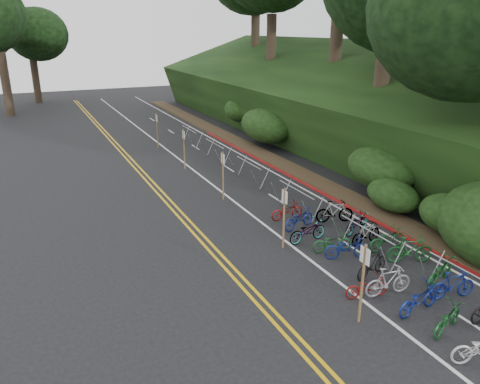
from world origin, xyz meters
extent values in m
plane|color=black|center=(0.00, 0.00, 0.00)|extent=(120.00, 120.00, 0.00)
cube|color=gold|center=(-2.15, 10.00, 0.00)|extent=(0.12, 80.00, 0.01)
cube|color=gold|center=(-1.85, 10.00, 0.00)|extent=(0.12, 80.00, 0.01)
cube|color=silver|center=(1.00, 10.00, 0.00)|extent=(0.12, 80.00, 0.01)
cube|color=silver|center=(5.20, 10.00, 0.00)|extent=(0.12, 80.00, 0.01)
cube|color=silver|center=(3.10, -2.00, 0.00)|extent=(0.10, 1.60, 0.01)
cube|color=silver|center=(3.10, 4.00, 0.00)|extent=(0.10, 1.60, 0.01)
cube|color=silver|center=(3.10, 10.00, 0.00)|extent=(0.10, 1.60, 0.01)
cube|color=silver|center=(3.10, 16.00, 0.00)|extent=(0.10, 1.60, 0.01)
cube|color=silver|center=(3.10, 22.00, 0.00)|extent=(0.10, 1.60, 0.01)
cube|color=silver|center=(3.10, 28.00, 0.00)|extent=(0.10, 1.60, 0.01)
cube|color=silver|center=(3.10, 34.00, 0.00)|extent=(0.10, 1.60, 0.01)
cube|color=maroon|center=(5.70, 12.00, 0.05)|extent=(0.25, 28.00, 0.10)
cube|color=black|center=(13.50, 22.00, 2.80)|extent=(12.32, 44.00, 9.11)
cube|color=#382819|center=(6.40, 22.00, 0.08)|extent=(1.40, 44.00, 0.16)
ellipsoid|color=#284C19|center=(7.20, 3.00, 1.04)|extent=(2.00, 2.80, 1.60)
ellipsoid|color=#284C19|center=(8.00, 8.00, 1.55)|extent=(2.60, 3.64, 2.08)
ellipsoid|color=#284C19|center=(9.20, 14.00, 1.99)|extent=(2.20, 3.08, 1.76)
ellipsoid|color=#284C19|center=(7.80, 20.00, 1.56)|extent=(3.00, 4.20, 2.40)
ellipsoid|color=#284C19|center=(8.50, 26.00, 1.73)|extent=(2.40, 3.36, 1.92)
ellipsoid|color=#284C19|center=(9.80, 30.00, 2.41)|extent=(2.80, 3.92, 2.24)
ellipsoid|color=#284C19|center=(7.00, 6.00, 0.90)|extent=(1.80, 2.52, 1.44)
ellipsoid|color=#284C19|center=(10.00, 18.00, 2.60)|extent=(3.20, 4.48, 2.56)
cylinder|color=#2D2319|center=(11.00, 12.00, 6.00)|extent=(0.87, 0.87, 7.00)
cylinder|color=#2D2319|center=(13.50, 20.00, 7.17)|extent=(0.92, 0.92, 7.93)
cylinder|color=#2D2319|center=(12.50, 28.00, 6.07)|extent=(0.85, 0.85, 6.53)
cylinder|color=#2D2319|center=(15.00, 36.00, 7.23)|extent=(0.90, 0.90, 7.47)
cylinder|color=#2D2319|center=(-9.00, 42.00, 3.03)|extent=(0.82, 0.82, 6.07)
cylinder|color=#2D2319|center=(-6.00, 50.00, 2.80)|extent=(0.80, 0.80, 5.60)
ellipsoid|color=black|center=(-6.00, 50.00, 7.78)|extent=(7.26, 7.26, 6.90)
cylinder|color=#90949B|center=(3.60, -1.14, 1.20)|extent=(0.05, 3.34, 0.05)
cylinder|color=#90949B|center=(3.32, 0.43, 0.60)|extent=(0.60, 0.04, 1.18)
cylinder|color=#90949B|center=(3.88, 0.43, 0.60)|extent=(0.60, 0.04, 1.18)
cylinder|color=#90949B|center=(3.00, 3.00, 1.15)|extent=(0.05, 3.00, 0.05)
cylinder|color=#90949B|center=(2.72, 1.60, 0.57)|extent=(0.58, 0.04, 1.13)
cylinder|color=#90949B|center=(3.28, 1.60, 0.57)|extent=(0.58, 0.04, 1.13)
cylinder|color=#90949B|center=(2.72, 4.40, 0.57)|extent=(0.58, 0.04, 1.13)
cylinder|color=#90949B|center=(3.28, 4.40, 0.57)|extent=(0.58, 0.04, 1.13)
cylinder|color=#90949B|center=(3.00, 8.00, 1.15)|extent=(0.05, 3.00, 0.05)
cylinder|color=#90949B|center=(2.72, 6.60, 0.57)|extent=(0.58, 0.04, 1.13)
cylinder|color=#90949B|center=(3.28, 6.60, 0.57)|extent=(0.58, 0.04, 1.13)
cylinder|color=#90949B|center=(2.72, 9.40, 0.57)|extent=(0.58, 0.04, 1.13)
cylinder|color=#90949B|center=(3.28, 9.40, 0.57)|extent=(0.58, 0.04, 1.13)
cylinder|color=#90949B|center=(3.00, 13.00, 1.15)|extent=(0.05, 3.00, 0.05)
cylinder|color=#90949B|center=(2.72, 11.60, 0.57)|extent=(0.58, 0.04, 1.13)
cylinder|color=#90949B|center=(3.28, 11.60, 0.57)|extent=(0.58, 0.04, 1.13)
cylinder|color=#90949B|center=(2.72, 14.40, 0.57)|extent=(0.58, 0.04, 1.13)
cylinder|color=#90949B|center=(3.28, 14.40, 0.57)|extent=(0.58, 0.04, 1.13)
cylinder|color=#90949B|center=(3.00, 18.00, 1.15)|extent=(0.05, 3.00, 0.05)
cylinder|color=#90949B|center=(2.72, 16.60, 0.57)|extent=(0.58, 0.04, 1.13)
cylinder|color=#90949B|center=(3.28, 16.60, 0.57)|extent=(0.58, 0.04, 1.13)
cylinder|color=#90949B|center=(2.72, 19.40, 0.57)|extent=(0.58, 0.04, 1.13)
cylinder|color=#90949B|center=(3.28, 19.40, 0.57)|extent=(0.58, 0.04, 1.13)
cylinder|color=#90949B|center=(3.00, 23.00, 1.15)|extent=(0.05, 3.00, 0.05)
cylinder|color=#90949B|center=(2.72, 21.60, 0.57)|extent=(0.58, 0.04, 1.13)
cylinder|color=#90949B|center=(3.28, 21.60, 0.57)|extent=(0.58, 0.04, 1.13)
cylinder|color=#90949B|center=(2.72, 24.40, 0.57)|extent=(0.58, 0.04, 1.13)
cylinder|color=#90949B|center=(3.28, 24.40, 0.57)|extent=(0.58, 0.04, 1.13)
cylinder|color=brown|center=(0.16, -0.23, 1.26)|extent=(0.08, 0.08, 2.52)
cube|color=silver|center=(0.16, -0.23, 2.17)|extent=(0.02, 0.40, 0.50)
cylinder|color=brown|center=(0.60, 5.00, 1.25)|extent=(0.08, 0.08, 2.50)
cube|color=silver|center=(0.60, 5.00, 2.15)|extent=(0.02, 0.40, 0.50)
cylinder|color=brown|center=(0.60, 11.00, 1.25)|extent=(0.08, 0.08, 2.50)
cube|color=silver|center=(0.60, 11.00, 2.15)|extent=(0.02, 0.40, 0.50)
cylinder|color=brown|center=(0.60, 17.00, 1.25)|extent=(0.08, 0.08, 2.50)
cube|color=silver|center=(0.60, 17.00, 2.15)|extent=(0.02, 0.40, 0.50)
cylinder|color=brown|center=(0.60, 23.00, 1.25)|extent=(0.08, 0.08, 2.50)
cube|color=silver|center=(0.60, 23.00, 2.15)|extent=(0.02, 0.40, 0.50)
imported|color=maroon|center=(1.22, 0.74, 0.39)|extent=(0.78, 1.55, 0.78)
imported|color=#144C1E|center=(2.11, -1.66, 0.42)|extent=(1.02, 1.67, 0.83)
imported|color=navy|center=(2.08, -0.60, 0.46)|extent=(0.87, 1.84, 0.93)
imported|color=navy|center=(3.67, -0.46, 0.48)|extent=(0.77, 1.66, 0.96)
imported|color=#9E9EA3|center=(1.93, 0.55, 0.51)|extent=(0.67, 1.73, 1.01)
imported|color=#144C1E|center=(4.02, 0.38, 0.47)|extent=(1.18, 1.89, 0.94)
imported|color=black|center=(2.25, 1.72, 0.49)|extent=(0.86, 1.69, 0.98)
imported|color=#144C1E|center=(4.20, 1.96, 0.52)|extent=(1.10, 1.80, 1.05)
imported|color=navy|center=(2.31, 3.21, 0.45)|extent=(1.09, 1.82, 0.90)
imported|color=#144C1E|center=(4.19, 3.15, 0.46)|extent=(0.68, 1.78, 0.92)
imported|color=#144C1E|center=(2.14, 3.90, 0.42)|extent=(0.89, 1.67, 0.83)
imported|color=slate|center=(3.77, 3.88, 0.47)|extent=(0.65, 1.60, 0.94)
imported|color=slate|center=(1.78, 5.09, 0.46)|extent=(0.78, 1.81, 0.92)
imported|color=slate|center=(4.15, 4.96, 0.42)|extent=(1.07, 1.70, 0.84)
imported|color=navy|center=(2.17, 6.37, 0.46)|extent=(1.05, 1.84, 0.92)
imported|color=slate|center=(3.97, 6.28, 0.51)|extent=(0.99, 1.77, 1.02)
imported|color=maroon|center=(2.22, 7.47, 0.42)|extent=(0.57, 1.59, 0.83)
camera|label=1|loc=(-8.03, -9.42, 8.23)|focal=35.00mm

